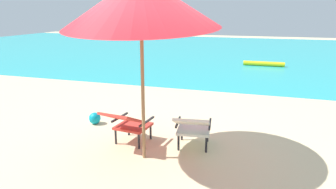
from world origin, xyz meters
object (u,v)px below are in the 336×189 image
lounge_chair_right (193,127)px  lounge_chair_left (128,122)px  swim_buoy (264,64)px  beach_umbrella_center (141,2)px  beach_ball (95,118)px

lounge_chair_right → lounge_chair_left: bearing=-172.5°
lounge_chair_left → swim_buoy: bearing=76.9°
swim_buoy → lounge_chair_left: size_ratio=1.73×
swim_buoy → lounge_chair_left: 8.83m
lounge_chair_left → lounge_chair_right: (1.06, 0.14, 0.00)m
lounge_chair_right → swim_buoy: bearing=83.6°
swim_buoy → beach_umbrella_center: 9.32m
lounge_chair_right → beach_ball: 2.21m
beach_ball → beach_umbrella_center: bearing=-35.7°
lounge_chair_left → lounge_chair_right: 1.06m
lounge_chair_right → beach_umbrella_center: size_ratio=0.35×
swim_buoy → beach_umbrella_center: bearing=-100.1°
swim_buoy → lounge_chair_right: 8.52m
swim_buoy → lounge_chair_right: size_ratio=1.70×
beach_umbrella_center → lounge_chair_right: bearing=36.0°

